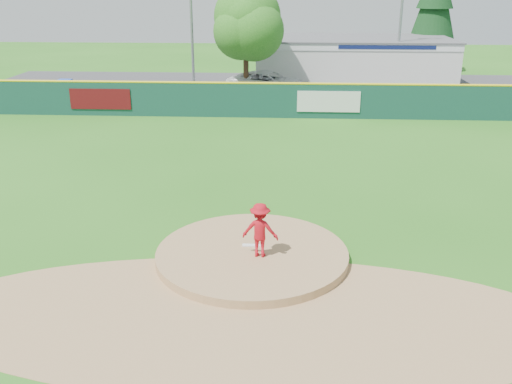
# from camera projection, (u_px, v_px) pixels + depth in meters

# --- Properties ---
(ground) EXTENTS (120.00, 120.00, 0.00)m
(ground) POSITION_uv_depth(u_px,v_px,m) (252.00, 258.00, 16.38)
(ground) COLOR #286B19
(ground) RESTS_ON ground
(pitchers_mound) EXTENTS (5.50, 5.50, 0.50)m
(pitchers_mound) POSITION_uv_depth(u_px,v_px,m) (252.00, 258.00, 16.38)
(pitchers_mound) COLOR #9E774C
(pitchers_mound) RESTS_ON ground
(pitching_rubber) EXTENTS (0.60, 0.15, 0.04)m
(pitching_rubber) POSITION_uv_depth(u_px,v_px,m) (253.00, 245.00, 16.57)
(pitching_rubber) COLOR white
(pitching_rubber) RESTS_ON pitchers_mound
(infield_dirt_arc) EXTENTS (15.40, 15.40, 0.01)m
(infield_dirt_arc) POSITION_uv_depth(u_px,v_px,m) (244.00, 316.00, 13.57)
(infield_dirt_arc) COLOR #9E774C
(infield_dirt_arc) RESTS_ON ground
(parking_lot) EXTENTS (44.00, 16.00, 0.02)m
(parking_lot) POSITION_uv_depth(u_px,v_px,m) (275.00, 90.00, 41.65)
(parking_lot) COLOR #38383A
(parking_lot) RESTS_ON ground
(pitcher) EXTENTS (1.08, 0.71, 1.56)m
(pitcher) POSITION_uv_depth(u_px,v_px,m) (260.00, 230.00, 15.74)
(pitcher) COLOR #B00F1A
(pitcher) RESTS_ON pitchers_mound
(van) EXTENTS (6.17, 4.11, 1.57)m
(van) POSITION_uv_depth(u_px,v_px,m) (268.00, 83.00, 39.86)
(van) COLOR silver
(van) RESTS_ON parking_lot
(pool_building_grp) EXTENTS (15.20, 8.20, 3.31)m
(pool_building_grp) POSITION_uv_depth(u_px,v_px,m) (352.00, 59.00, 45.43)
(pool_building_grp) COLOR silver
(pool_building_grp) RESTS_ON ground
(fence_banners) EXTENTS (16.92, 0.04, 1.20)m
(fence_banners) POSITION_uv_depth(u_px,v_px,m) (213.00, 100.00, 32.99)
(fence_banners) COLOR #560C0F
(fence_banners) RESTS_ON ground
(playground_slide) EXTENTS (0.86, 2.42, 1.33)m
(playground_slide) POSITION_uv_depth(u_px,v_px,m) (65.00, 90.00, 38.02)
(playground_slide) COLOR blue
(playground_slide) RESTS_ON ground
(outfield_fence) EXTENTS (40.00, 0.14, 2.07)m
(outfield_fence) POSITION_uv_depth(u_px,v_px,m) (272.00, 99.00, 32.85)
(outfield_fence) COLOR #123D33
(outfield_fence) RESTS_ON ground
(deciduous_tree) EXTENTS (5.60, 5.60, 7.36)m
(deciduous_tree) POSITION_uv_depth(u_px,v_px,m) (246.00, 27.00, 38.30)
(deciduous_tree) COLOR #382314
(deciduous_tree) RESTS_ON ground
(conifer_tree) EXTENTS (4.40, 4.40, 9.50)m
(conifer_tree) POSITION_uv_depth(u_px,v_px,m) (435.00, 6.00, 47.46)
(conifer_tree) COLOR #382314
(conifer_tree) RESTS_ON ground
(light_pole_left) EXTENTS (1.75, 0.25, 11.00)m
(light_pole_left) POSITION_uv_depth(u_px,v_px,m) (191.00, 3.00, 39.87)
(light_pole_left) COLOR gray
(light_pole_left) RESTS_ON ground
(light_pole_right) EXTENTS (1.75, 0.25, 10.00)m
(light_pole_right) POSITION_uv_depth(u_px,v_px,m) (402.00, 10.00, 41.12)
(light_pole_right) COLOR gray
(light_pole_right) RESTS_ON ground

